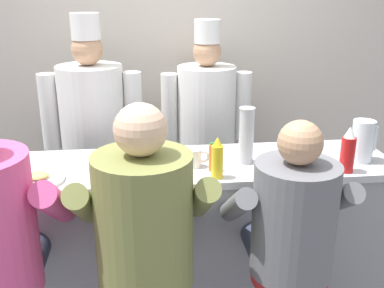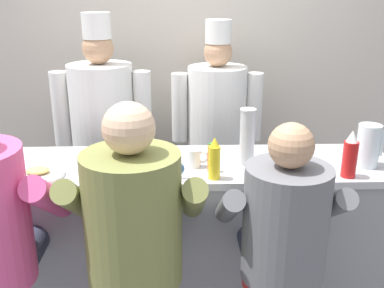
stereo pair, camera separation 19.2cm
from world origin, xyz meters
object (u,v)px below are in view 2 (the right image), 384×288
at_px(water_pitcher_clear, 368,146).
at_px(coffee_mug_blue, 167,170).
at_px(ketchup_bottle_red, 350,156).
at_px(breakfast_plate, 38,174).
at_px(coffee_mug_white, 195,158).
at_px(mustard_bottle_yellow, 214,159).
at_px(cook_in_whites_near, 103,129).
at_px(hot_sauce_bottle_orange, 210,158).
at_px(diner_seated_olive, 134,224).
at_px(cook_in_whites_far, 217,126).
at_px(cup_stack_steel, 247,137).
at_px(diner_seated_grey, 283,231).
at_px(cereal_bowl, 116,173).

height_order(water_pitcher_clear, coffee_mug_blue, water_pitcher_clear).
bearing_deg(ketchup_bottle_red, breakfast_plate, 178.35).
relative_size(breakfast_plate, coffee_mug_white, 2.17).
xyz_separation_m(mustard_bottle_yellow, coffee_mug_white, (-0.09, 0.16, -0.05)).
relative_size(ketchup_bottle_red, cook_in_whites_near, 0.14).
xyz_separation_m(hot_sauce_bottle_orange, coffee_mug_blue, (-0.23, -0.09, -0.03)).
distance_m(ketchup_bottle_red, water_pitcher_clear, 0.20).
relative_size(coffee_mug_white, cook_in_whites_near, 0.07).
xyz_separation_m(water_pitcher_clear, diner_seated_olive, (-1.22, -0.49, -0.18)).
relative_size(breakfast_plate, cook_in_whites_far, 0.16).
bearing_deg(cook_in_whites_far, cook_in_whites_near, -169.77).
relative_size(cup_stack_steel, cook_in_whites_far, 0.18).
xyz_separation_m(breakfast_plate, cook_in_whites_near, (0.19, 0.89, -0.04)).
bearing_deg(cook_in_whites_near, mustard_bottle_yellow, -52.96).
bearing_deg(ketchup_bottle_red, hot_sauce_bottle_orange, 172.76).
height_order(hot_sauce_bottle_orange, cook_in_whites_far, cook_in_whites_far).
xyz_separation_m(cook_in_whites_near, cook_in_whites_far, (0.81, 0.15, -0.03)).
height_order(cup_stack_steel, diner_seated_grey, diner_seated_grey).
bearing_deg(coffee_mug_blue, cereal_bowl, 175.48).
xyz_separation_m(diner_seated_grey, cook_in_whites_near, (-0.99, 1.29, 0.09)).
distance_m(diner_seated_grey, cook_in_whites_near, 1.63).
height_order(hot_sauce_bottle_orange, coffee_mug_blue, hot_sauce_bottle_orange).
bearing_deg(cook_in_whites_near, diner_seated_olive, -75.46).
bearing_deg(cereal_bowl, water_pitcher_clear, 4.92).
height_order(breakfast_plate, cook_in_whites_far, cook_in_whites_far).
distance_m(cook_in_whites_near, cook_in_whites_far, 0.83).
bearing_deg(cook_in_whites_near, coffee_mug_blue, -63.33).
xyz_separation_m(mustard_bottle_yellow, cup_stack_steel, (0.19, 0.19, 0.05)).
bearing_deg(hot_sauce_bottle_orange, cup_stack_steel, 25.58).
distance_m(hot_sauce_bottle_orange, cook_in_whites_near, 1.10).
bearing_deg(breakfast_plate, coffee_mug_blue, -3.63).
bearing_deg(breakfast_plate, coffee_mug_white, 7.84).
xyz_separation_m(breakfast_plate, cup_stack_steel, (1.10, 0.14, 0.14)).
bearing_deg(water_pitcher_clear, diner_seated_olive, -158.21).
distance_m(coffee_mug_blue, cup_stack_steel, 0.48).
distance_m(ketchup_bottle_red, mustard_bottle_yellow, 0.69).
bearing_deg(cereal_bowl, mustard_bottle_yellow, -3.17).
xyz_separation_m(cereal_bowl, diner_seated_grey, (0.79, -0.38, -0.13)).
xyz_separation_m(cup_stack_steel, cook_in_whites_near, (-0.90, 0.75, -0.18)).
xyz_separation_m(coffee_mug_white, cook_in_whites_far, (0.20, 0.93, -0.10)).
distance_m(cereal_bowl, diner_seated_grey, 0.88).
bearing_deg(hot_sauce_bottle_orange, water_pitcher_clear, 3.40).
distance_m(cup_stack_steel, cook_in_whites_far, 0.93).
height_order(breakfast_plate, cup_stack_steel, cup_stack_steel).
height_order(hot_sauce_bottle_orange, cook_in_whites_near, cook_in_whites_near).
distance_m(ketchup_bottle_red, cook_in_whites_far, 1.25).
bearing_deg(mustard_bottle_yellow, hot_sauce_bottle_orange, 98.08).
relative_size(mustard_bottle_yellow, cook_in_whites_far, 0.13).
distance_m(coffee_mug_blue, diner_seated_grey, 0.65).
bearing_deg(water_pitcher_clear, hot_sauce_bottle_orange, -176.60).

